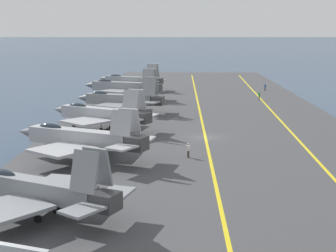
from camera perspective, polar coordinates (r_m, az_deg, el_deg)
ground_plane at (r=70.35m, az=4.16°, el=-1.57°), size 2000.00×2000.00×0.00m
carrier_deck at (r=70.31m, az=4.16°, el=-1.41°), size 215.31×44.82×0.40m
deck_stripe_foul_line at (r=71.90m, az=14.03°, el=-1.27°), size 193.71×5.90×0.01m
deck_stripe_centerline at (r=70.26m, az=4.16°, el=-1.25°), size 193.78×0.36×0.01m
parked_jet_second at (r=41.50m, az=-14.08°, el=-6.84°), size 12.08×15.04×6.00m
parked_jet_third at (r=58.17m, az=-9.62°, el=-1.31°), size 13.67×16.75×6.17m
parked_jet_fourth at (r=75.22m, az=-7.44°, el=1.34°), size 13.22×16.75×6.28m
parked_jet_fifth at (r=90.76m, az=-5.21°, el=2.96°), size 12.77×16.22×6.43m
parked_jet_sixth at (r=108.19m, az=-4.98°, el=4.40°), size 12.90×17.42×6.54m
parked_jet_seventh at (r=125.32m, az=-4.06°, el=5.13°), size 13.77×17.12×6.47m
crew_white_vest at (r=58.95m, az=2.26°, el=-2.62°), size 0.31×0.41×1.71m
crew_green_vest at (r=108.45m, az=10.07°, el=3.35°), size 0.46×0.43×1.78m
crew_blue_vest at (r=125.70m, az=10.71°, el=4.30°), size 0.46×0.44×1.73m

